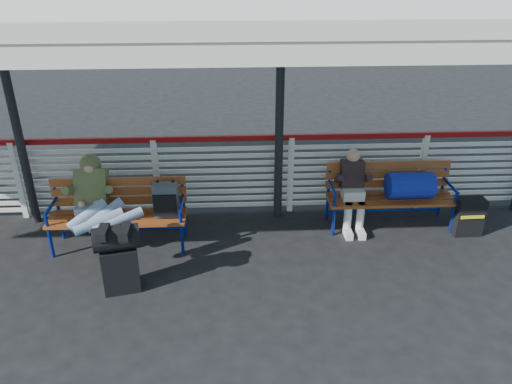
{
  "coord_description": "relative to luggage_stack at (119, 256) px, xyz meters",
  "views": [
    {
      "loc": [
        1.12,
        -4.91,
        3.65
      ],
      "look_at": [
        1.43,
        1.0,
        0.77
      ],
      "focal_mm": 35.0,
      "sensor_mm": 36.0,
      "label": 1
    }
  ],
  "objects": [
    {
      "name": "ground",
      "position": [
        0.2,
        -0.01,
        -0.46
      ],
      "size": [
        60.0,
        60.0,
        0.0
      ],
      "primitive_type": "plane",
      "color": "black",
      "rests_on": "ground"
    },
    {
      "name": "fence",
      "position": [
        0.2,
        1.89,
        0.2
      ],
      "size": [
        12.08,
        0.08,
        1.24
      ],
      "color": "silver",
      "rests_on": "ground"
    },
    {
      "name": "canopy",
      "position": [
        0.2,
        0.86,
        2.58
      ],
      "size": [
        12.6,
        3.6,
        3.16
      ],
      "color": "silver",
      "rests_on": "ground"
    },
    {
      "name": "luggage_stack",
      "position": [
        0.0,
        0.0,
        0.0
      ],
      "size": [
        0.56,
        0.39,
        0.85
      ],
      "rotation": [
        0.0,
        0.0,
        0.21
      ],
      "color": "black",
      "rests_on": "ground"
    },
    {
      "name": "bench_left",
      "position": [
        -0.01,
        1.03,
        0.13
      ],
      "size": [
        1.8,
        0.56,
        0.92
      ],
      "color": "#9D4E1E",
      "rests_on": "ground"
    },
    {
      "name": "bench_right",
      "position": [
        3.72,
        1.36,
        0.15
      ],
      "size": [
        1.8,
        0.56,
        0.92
      ],
      "color": "#9D4E1E",
      "rests_on": "ground"
    },
    {
      "name": "traveler_man",
      "position": [
        -0.35,
        0.69,
        0.25
      ],
      "size": [
        0.94,
        1.64,
        0.77
      ],
      "color": "#8595B3",
      "rests_on": "ground"
    },
    {
      "name": "companion_person",
      "position": [
        3.03,
        1.36,
        0.13
      ],
      "size": [
        0.32,
        0.66,
        1.15
      ],
      "color": "beige",
      "rests_on": "ground"
    },
    {
      "name": "suitcase_side",
      "position": [
        4.63,
        1.06,
        -0.19
      ],
      "size": [
        0.4,
        0.25,
        0.55
      ],
      "rotation": [
        0.0,
        0.0,
        0.03
      ],
      "color": "black",
      "rests_on": "ground"
    }
  ]
}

